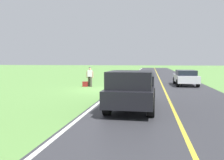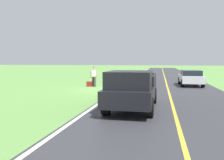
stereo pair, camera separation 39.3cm
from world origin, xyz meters
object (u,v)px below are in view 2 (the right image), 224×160
Objects in this scene: hitchhiker_walking at (94,75)px; pickup_truck_passing at (132,89)px; suitcase_carried at (89,84)px; sedan_near_oncoming at (191,77)px.

hitchhiker_walking is 0.32× the size of pickup_truck_passing.
suitcase_carried is (0.41, 0.11, -0.76)m from hitchhiker_walking.
sedan_near_oncoming is at bearing -109.07° from pickup_truck_passing.
hitchhiker_walking is at bearing -64.17° from pickup_truck_passing.
pickup_truck_passing is (-4.42, 9.12, -0.01)m from hitchhiker_walking.
suitcase_carried is at bearing -61.81° from pickup_truck_passing.
pickup_truck_passing is 1.23× the size of sedan_near_oncoming.
hitchhiker_walking is 3.80× the size of suitcase_carried.
pickup_truck_passing is at bearing 23.69° from suitcase_carried.
hitchhiker_walking is 10.14m from pickup_truck_passing.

